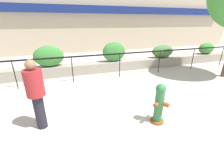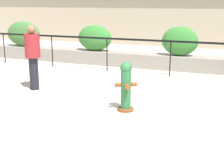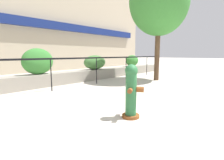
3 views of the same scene
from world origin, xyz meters
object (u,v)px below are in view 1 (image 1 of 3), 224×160
at_px(fire_hydrant, 159,103).
at_px(hedge_bush_1, 49,56).
at_px(hedge_bush_3, 163,51).
at_px(pedestrian, 36,91).
at_px(hedge_bush_4, 206,48).
at_px(hedge_bush_2, 114,52).

bearing_deg(fire_hydrant, hedge_bush_1, 121.23).
height_order(hedge_bush_3, pedestrian, pedestrian).
distance_m(fire_hydrant, pedestrian, 2.97).
relative_size(hedge_bush_3, hedge_bush_4, 1.24).
distance_m(hedge_bush_1, hedge_bush_2, 3.18).
xyz_separation_m(hedge_bush_2, hedge_bush_4, (6.33, 0.00, -0.15)).
height_order(hedge_bush_2, pedestrian, pedestrian).
distance_m(hedge_bush_2, pedestrian, 5.06).
bearing_deg(hedge_bush_2, fire_hydrant, -94.65).
xyz_separation_m(hedge_bush_1, fire_hydrant, (2.80, -4.62, -0.43)).
bearing_deg(pedestrian, fire_hydrant, -14.24).
bearing_deg(hedge_bush_1, pedestrian, -90.71).
distance_m(hedge_bush_3, pedestrian, 7.35).
bearing_deg(hedge_bush_2, hedge_bush_1, 180.00).
relative_size(hedge_bush_4, fire_hydrant, 1.02).
height_order(hedge_bush_1, hedge_bush_2, hedge_bush_2).
xyz_separation_m(hedge_bush_3, hedge_bush_4, (3.34, 0.00, -0.01)).
relative_size(hedge_bush_3, pedestrian, 0.79).
bearing_deg(fire_hydrant, hedge_bush_3, 53.89).
distance_m(hedge_bush_4, pedestrian, 10.33).
distance_m(hedge_bush_4, fire_hydrant, 8.15).
relative_size(hedge_bush_4, pedestrian, 0.64).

